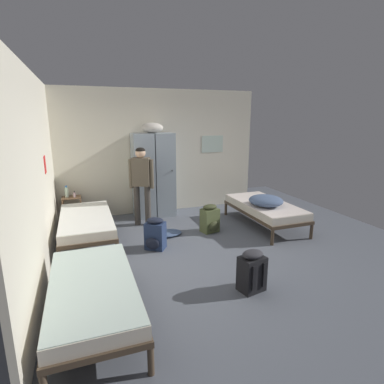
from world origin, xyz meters
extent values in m
plane|color=#565B66|center=(0.00, 0.00, 0.00)|extent=(7.68, 7.68, 0.00)
cube|color=beige|center=(0.00, 2.43, 1.40)|extent=(4.67, 0.06, 2.80)
cube|color=beige|center=(-2.31, 0.00, 1.40)|extent=(0.06, 4.80, 2.80)
cube|color=#B7CCBC|center=(1.31, 2.40, 1.55)|extent=(0.55, 0.01, 0.40)
cube|color=red|center=(-2.27, 0.84, 1.45)|extent=(0.01, 0.20, 0.28)
cube|color=#8C99A3|center=(-0.46, 2.12, 0.93)|extent=(0.44, 0.52, 1.85)
cylinder|color=black|center=(-0.34, 1.85, 1.05)|extent=(0.02, 0.03, 0.02)
cube|color=#8C99A3|center=(0.00, 2.12, 0.93)|extent=(0.44, 0.52, 1.85)
cylinder|color=black|center=(0.12, 1.85, 1.05)|extent=(0.02, 0.03, 0.02)
ellipsoid|color=beige|center=(-0.23, 2.12, 1.96)|extent=(0.48, 0.36, 0.22)
cylinder|color=brown|center=(-2.15, 2.02, 0.28)|extent=(0.03, 0.03, 0.55)
cylinder|color=brown|center=(-1.80, 2.02, 0.28)|extent=(0.03, 0.03, 0.55)
cylinder|color=brown|center=(-2.15, 2.29, 0.28)|extent=(0.03, 0.03, 0.55)
cylinder|color=brown|center=(-1.80, 2.29, 0.28)|extent=(0.03, 0.03, 0.55)
cube|color=brown|center=(-1.98, 2.16, 0.19)|extent=(0.38, 0.30, 0.02)
cube|color=brown|center=(-1.98, 2.16, 0.56)|extent=(0.38, 0.30, 0.02)
cylinder|color=#473828|center=(-2.15, 0.09, 0.14)|extent=(0.06, 0.06, 0.28)
cylinder|color=#473828|center=(-1.31, 0.09, 0.14)|extent=(0.06, 0.06, 0.28)
cylinder|color=#473828|center=(-2.15, 1.93, 0.14)|extent=(0.06, 0.06, 0.28)
cylinder|color=#473828|center=(-1.31, 1.93, 0.14)|extent=(0.06, 0.06, 0.28)
cube|color=#473828|center=(-1.73, 1.01, 0.31)|extent=(0.90, 1.90, 0.06)
cube|color=beige|center=(-1.73, 1.01, 0.41)|extent=(0.87, 1.84, 0.14)
cube|color=white|center=(-1.73, 1.01, 0.49)|extent=(0.86, 1.82, 0.01)
cylinder|color=#473828|center=(2.15, 1.57, 0.14)|extent=(0.06, 0.06, 0.28)
cylinder|color=#473828|center=(1.31, 1.57, 0.14)|extent=(0.06, 0.06, 0.28)
cylinder|color=#473828|center=(2.15, -0.27, 0.14)|extent=(0.06, 0.06, 0.28)
cylinder|color=#473828|center=(1.31, -0.27, 0.14)|extent=(0.06, 0.06, 0.28)
cube|color=#473828|center=(1.73, 0.65, 0.31)|extent=(0.90, 1.90, 0.06)
cube|color=beige|center=(1.73, 0.65, 0.41)|extent=(0.87, 1.84, 0.14)
cube|color=silver|center=(1.73, 0.65, 0.49)|extent=(0.86, 1.82, 0.01)
cylinder|color=#473828|center=(-1.31, -2.31, 0.14)|extent=(0.06, 0.06, 0.28)
cylinder|color=#473828|center=(-2.15, -0.47, 0.14)|extent=(0.06, 0.06, 0.28)
cylinder|color=#473828|center=(-1.31, -0.47, 0.14)|extent=(0.06, 0.06, 0.28)
cube|color=#473828|center=(-1.73, -1.39, 0.31)|extent=(0.90, 1.90, 0.06)
cube|color=beige|center=(-1.73, -1.39, 0.41)|extent=(0.87, 1.84, 0.14)
cube|color=silver|center=(-1.73, -1.39, 0.49)|extent=(0.86, 1.82, 0.01)
ellipsoid|color=slate|center=(1.63, 0.47, 0.59)|extent=(0.65, 0.69, 0.20)
cylinder|color=#3D3833|center=(-0.50, 1.52, 0.42)|extent=(0.12, 0.12, 0.83)
cylinder|color=#3D3833|center=(-0.71, 1.61, 0.42)|extent=(0.12, 0.12, 0.83)
cube|color=brown|center=(-0.61, 1.57, 1.12)|extent=(0.40, 0.33, 0.57)
cylinder|color=brown|center=(-0.41, 1.48, 1.08)|extent=(0.08, 0.08, 0.59)
cylinder|color=brown|center=(-0.80, 1.65, 1.08)|extent=(0.08, 0.08, 0.59)
sphere|color=#DBAD89|center=(-0.61, 1.57, 1.50)|extent=(0.20, 0.20, 0.20)
ellipsoid|color=black|center=(-0.61, 1.57, 1.55)|extent=(0.19, 0.19, 0.11)
cylinder|color=silver|center=(-2.06, 2.18, 0.67)|extent=(0.07, 0.07, 0.21)
cylinder|color=#2666B2|center=(-2.06, 2.18, 0.80)|extent=(0.04, 0.04, 0.04)
cylinder|color=beige|center=(-1.91, 2.12, 0.62)|extent=(0.05, 0.05, 0.10)
cylinder|color=black|center=(-1.91, 2.12, 0.69)|extent=(0.03, 0.03, 0.03)
cube|color=black|center=(0.21, -1.42, 0.23)|extent=(0.36, 0.30, 0.46)
ellipsoid|color=#2D2D33|center=(0.18, -1.27, 0.15)|extent=(0.25, 0.13, 0.20)
ellipsoid|color=#2D2D33|center=(0.21, -1.42, 0.50)|extent=(0.33, 0.27, 0.10)
cube|color=black|center=(0.33, -1.53, 0.25)|extent=(0.05, 0.03, 0.32)
cube|color=black|center=(0.16, -1.57, 0.25)|extent=(0.05, 0.03, 0.32)
cube|color=navy|center=(-0.64, 0.29, 0.23)|extent=(0.40, 0.38, 0.46)
ellipsoid|color=black|center=(-0.73, 0.16, 0.15)|extent=(0.24, 0.20, 0.20)
ellipsoid|color=black|center=(-0.64, 0.29, 0.50)|extent=(0.36, 0.34, 0.10)
cube|color=black|center=(-0.64, 0.45, 0.25)|extent=(0.05, 0.05, 0.32)
cube|color=black|center=(-0.49, 0.35, 0.25)|extent=(0.05, 0.05, 0.32)
cube|color=#566038|center=(0.54, 0.72, 0.23)|extent=(0.37, 0.31, 0.46)
ellipsoid|color=#383D23|center=(0.57, 0.57, 0.15)|extent=(0.25, 0.13, 0.20)
ellipsoid|color=#383D23|center=(0.54, 0.72, 0.50)|extent=(0.33, 0.27, 0.10)
cube|color=black|center=(0.43, 0.83, 0.25)|extent=(0.05, 0.03, 0.32)
cube|color=black|center=(0.60, 0.87, 0.25)|extent=(0.05, 0.03, 0.32)
ellipsoid|color=#42567A|center=(-0.30, 0.81, 0.04)|extent=(0.57, 0.40, 0.08)
camera|label=1|loc=(-1.74, -4.55, 2.19)|focal=29.00mm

